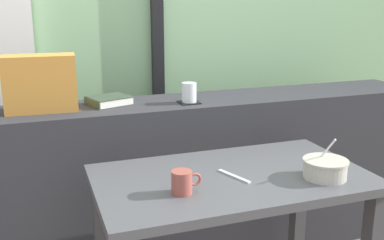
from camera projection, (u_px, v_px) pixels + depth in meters
The scene contains 10 objects.
window_divider_post at pixel (157, 14), 2.77m from camera, with size 0.07×0.05×2.60m, color black.
dark_console_ledge at pixel (179, 181), 2.44m from camera, with size 2.80×0.38×0.89m, color #2D2D33.
breakfast_table at pixel (231, 203), 1.84m from camera, with size 1.08×0.62×0.72m.
coaster_square at pixel (189, 102), 2.28m from camera, with size 0.10×0.10×0.01m, color black.
juice_glass at pixel (189, 93), 2.27m from camera, with size 0.07×0.07×0.10m.
closed_book at pixel (109, 101), 2.24m from camera, with size 0.23×0.21×0.04m.
throw_pillow at pixel (40, 83), 2.08m from camera, with size 0.32×0.14×0.26m, color #D18938.
soup_bowl at pixel (325, 169), 1.77m from camera, with size 0.18×0.18×0.16m.
fork_utensil at pixel (234, 176), 1.78m from camera, with size 0.02×0.17×0.01m, color silver.
ceramic_mug at pixel (182, 182), 1.62m from camera, with size 0.11×0.08×0.08m.
Camera 1 is at (-0.69, -1.62, 1.39)m, focal length 42.55 mm.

